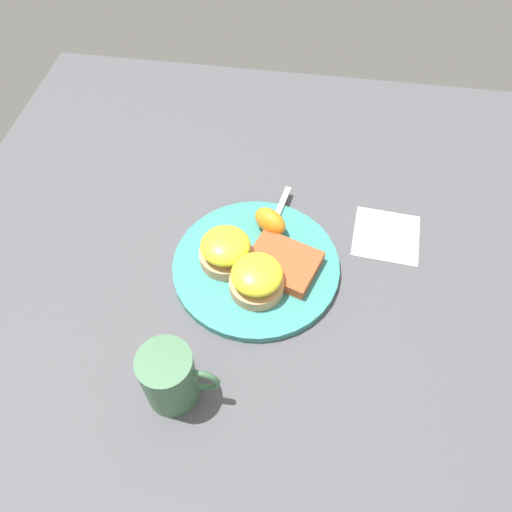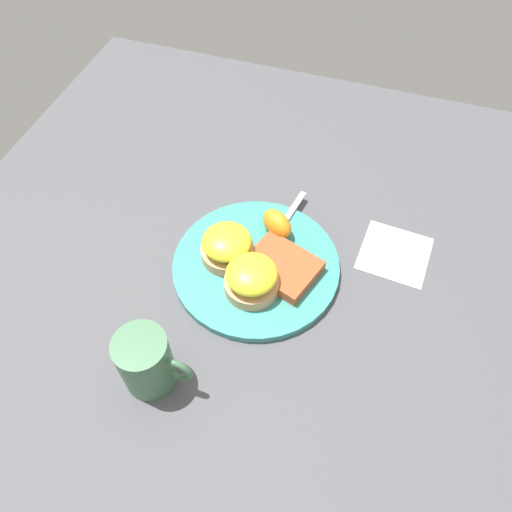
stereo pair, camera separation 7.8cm
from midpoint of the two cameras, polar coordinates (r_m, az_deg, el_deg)
ground_plane at (r=0.81m, az=2.73°, el=-1.60°), size 1.10×1.10×0.00m
plate at (r=0.81m, az=2.75°, el=-1.32°), size 0.27×0.27×0.01m
sandwich_benedict_left at (r=0.79m, az=-0.59°, el=0.83°), size 0.09×0.09×0.06m
sandwich_benedict_right at (r=0.75m, az=2.44°, el=-2.76°), size 0.09×0.09×0.06m
hashbrown_patty at (r=0.79m, az=5.84°, el=-1.21°), size 0.13×0.12×0.02m
orange_wedge at (r=0.83m, az=5.12°, el=3.51°), size 0.07×0.06×0.04m
fork at (r=0.83m, az=4.68°, el=1.84°), size 0.05×0.21×0.00m
cup at (r=0.69m, az=-9.17°, el=-12.12°), size 0.11×0.07×0.10m
napkin at (r=0.87m, az=18.07°, el=0.13°), size 0.12×0.12×0.00m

